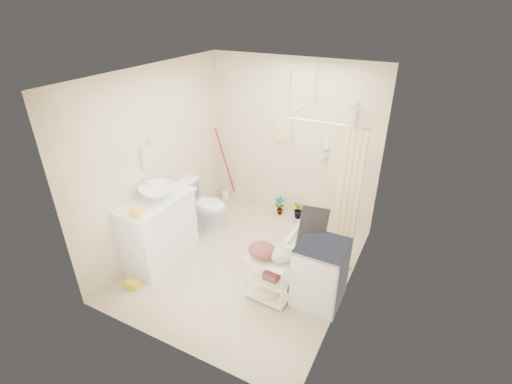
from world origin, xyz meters
TOP-DOWN VIEW (x-y plane):
  - floor at (0.00, 0.00)m, footprint 3.20×3.20m
  - ceiling at (0.00, 0.00)m, footprint 2.80×3.20m
  - wall_back at (0.00, 1.60)m, footprint 2.80×0.04m
  - wall_front at (0.00, -1.60)m, footprint 2.80×0.04m
  - wall_left at (-1.40, 0.00)m, footprint 0.04×3.20m
  - wall_right at (1.40, 0.00)m, footprint 0.04×3.20m
  - vanity at (-1.16, -0.42)m, footprint 0.65×1.11m
  - sink at (-1.12, -0.36)m, footprint 0.62×0.62m
  - counter_basket at (-1.04, -0.82)m, footprint 0.18×0.14m
  - floor_basket at (-1.07, -1.10)m, footprint 0.27×0.23m
  - toilet at (-1.04, 0.55)m, footprint 0.79×0.46m
  - mop at (-1.24, 1.49)m, footprint 0.14×0.14m
  - potted_plant_a at (-0.12, 1.44)m, footprint 0.21×0.17m
  - potted_plant_b at (0.23, 1.46)m, footprint 0.23×0.23m
  - hanging_towel at (-0.15, 1.58)m, footprint 0.28×0.03m
  - towel_ring at (-1.38, -0.20)m, footprint 0.04×0.22m
  - tp_holder at (-1.36, 0.05)m, footprint 0.08×0.12m
  - shower at (0.85, 1.05)m, footprint 1.10×1.10m
  - shampoo_bottle_a at (0.60, 1.50)m, footprint 0.10×0.10m
  - shampoo_bottle_b at (0.73, 1.50)m, footprint 0.08×0.08m
  - washing_machine at (1.14, -0.19)m, footprint 0.56×0.58m
  - laundry_rack at (0.58, -0.46)m, footprint 0.54×0.34m
  - ironing_board at (0.94, -0.09)m, footprint 0.35×0.22m

SIDE VIEW (x-z plane):
  - floor at x=0.00m, z-range 0.00..0.00m
  - floor_basket at x=-1.07m, z-range 0.00..0.13m
  - potted_plant_b at x=0.23m, z-range 0.00..0.32m
  - potted_plant_a at x=-0.12m, z-range 0.00..0.34m
  - laundry_rack at x=0.58m, z-range 0.00..0.73m
  - toilet at x=-1.04m, z-range 0.00..0.79m
  - washing_machine at x=1.14m, z-range 0.00..0.82m
  - vanity at x=-1.16m, z-range 0.00..0.96m
  - ironing_board at x=0.94m, z-range 0.00..1.18m
  - mop at x=-1.24m, z-range 0.00..1.40m
  - tp_holder at x=-1.36m, z-range 0.65..0.79m
  - counter_basket at x=-1.04m, z-range 0.96..1.05m
  - sink at x=-1.12m, z-range 0.96..1.13m
  - shower at x=0.85m, z-range 0.00..2.10m
  - wall_back at x=0.00m, z-range 0.00..2.60m
  - wall_front at x=0.00m, z-range 0.00..2.60m
  - wall_left at x=-1.40m, z-range 0.00..2.60m
  - wall_right at x=1.40m, z-range 0.00..2.60m
  - shampoo_bottle_b at x=0.73m, z-range 1.32..1.48m
  - shampoo_bottle_a at x=0.60m, z-range 1.32..1.56m
  - towel_ring at x=-1.38m, z-range 1.30..1.64m
  - hanging_towel at x=-0.15m, z-range 1.29..1.71m
  - ceiling at x=0.00m, z-range 2.58..2.62m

